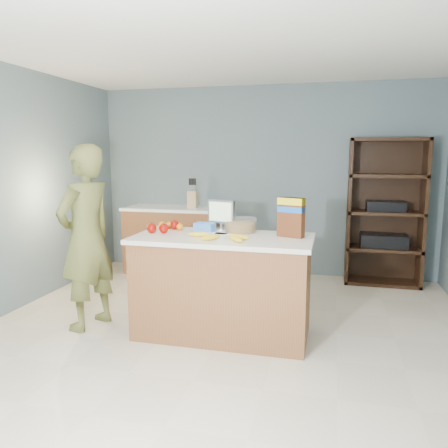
% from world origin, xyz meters
% --- Properties ---
extents(floor, '(4.50, 5.00, 0.02)m').
position_xyz_m(floor, '(0.00, 0.00, 0.00)').
color(floor, beige).
rests_on(floor, ground).
extents(walls, '(4.52, 5.02, 2.51)m').
position_xyz_m(walls, '(0.00, 0.00, 1.65)').
color(walls, slate).
rests_on(walls, ground).
extents(counter_peninsula, '(1.56, 0.76, 0.90)m').
position_xyz_m(counter_peninsula, '(0.00, 0.30, 0.42)').
color(counter_peninsula, brown).
rests_on(counter_peninsula, ground).
extents(back_cabinet, '(1.24, 0.62, 0.90)m').
position_xyz_m(back_cabinet, '(-1.20, 2.20, 0.45)').
color(back_cabinet, brown).
rests_on(back_cabinet, ground).
extents(shelving_unit, '(0.90, 0.40, 1.80)m').
position_xyz_m(shelving_unit, '(1.55, 2.35, 0.86)').
color(shelving_unit, black).
rests_on(shelving_unit, ground).
extents(person, '(0.55, 0.70, 1.70)m').
position_xyz_m(person, '(-1.26, 0.18, 0.85)').
color(person, brown).
rests_on(person, ground).
extents(knife_block, '(0.12, 0.10, 0.31)m').
position_xyz_m(knife_block, '(-0.89, 2.19, 1.02)').
color(knife_block, tan).
rests_on(knife_block, back_cabinet).
extents(envelopes, '(0.34, 0.16, 0.00)m').
position_xyz_m(envelopes, '(-0.04, 0.42, 0.90)').
color(envelopes, white).
rests_on(envelopes, counter_peninsula).
extents(bananas, '(0.56, 0.25, 0.04)m').
position_xyz_m(bananas, '(0.02, 0.15, 0.92)').
color(bananas, yellow).
rests_on(bananas, counter_peninsula).
extents(apples, '(0.22, 0.32, 0.09)m').
position_xyz_m(apples, '(-0.58, 0.37, 0.94)').
color(apples, '#8E0701').
rests_on(apples, counter_peninsula).
extents(oranges, '(0.28, 0.15, 0.06)m').
position_xyz_m(oranges, '(-0.57, 0.53, 0.93)').
color(oranges, orange).
rests_on(oranges, counter_peninsula).
extents(blue_carton, '(0.20, 0.15, 0.08)m').
position_xyz_m(blue_carton, '(-0.22, 0.49, 0.94)').
color(blue_carton, blue).
rests_on(blue_carton, counter_peninsula).
extents(salad_bowl, '(0.30, 0.30, 0.13)m').
position_xyz_m(salad_bowl, '(0.11, 0.54, 0.96)').
color(salad_bowl, '#267219').
rests_on(salad_bowl, counter_peninsula).
extents(tv, '(0.28, 0.12, 0.28)m').
position_xyz_m(tv, '(-0.10, 0.62, 1.06)').
color(tv, silver).
rests_on(tv, counter_peninsula).
extents(cereal_box, '(0.24, 0.16, 0.34)m').
position_xyz_m(cereal_box, '(0.58, 0.41, 1.10)').
color(cereal_box, '#592B14').
rests_on(cereal_box, counter_peninsula).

